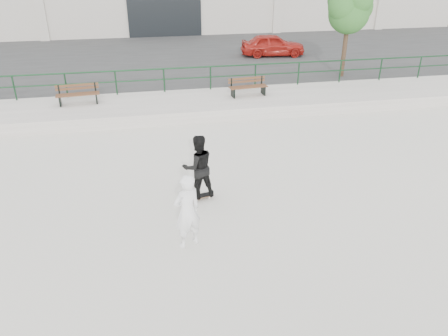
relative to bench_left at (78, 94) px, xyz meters
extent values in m
plane|color=white|center=(4.46, -9.88, -0.88)|extent=(120.00, 120.00, 0.00)
cube|color=#B6AEA6|center=(4.46, -0.38, -0.63)|extent=(30.00, 3.00, 0.50)
cube|color=#343434|center=(4.46, 8.12, -0.63)|extent=(60.00, 14.00, 0.50)
cylinder|color=#153C1F|center=(4.46, 0.92, 0.62)|extent=(28.00, 0.06, 0.06)
cylinder|color=#153C1F|center=(4.46, 0.92, 0.17)|extent=(28.00, 0.05, 0.05)
cylinder|color=#153C1F|center=(-2.54, 0.92, 0.12)|extent=(0.06, 0.06, 1.00)
cylinder|color=#153C1F|center=(-0.54, 0.92, 0.12)|extent=(0.06, 0.06, 1.00)
cylinder|color=#153C1F|center=(1.46, 0.92, 0.12)|extent=(0.06, 0.06, 1.00)
cylinder|color=#153C1F|center=(3.46, 0.92, 0.12)|extent=(0.06, 0.06, 1.00)
cylinder|color=#153C1F|center=(5.46, 0.92, 0.12)|extent=(0.06, 0.06, 1.00)
cylinder|color=#153C1F|center=(7.46, 0.92, 0.12)|extent=(0.06, 0.06, 1.00)
cylinder|color=#153C1F|center=(9.46, 0.92, 0.12)|extent=(0.06, 0.06, 1.00)
cylinder|color=#153C1F|center=(11.46, 0.92, 0.12)|extent=(0.06, 0.06, 1.00)
cylinder|color=#153C1F|center=(13.46, 0.92, 0.12)|extent=(0.06, 0.06, 1.00)
cylinder|color=#153C1F|center=(15.46, 0.92, 0.12)|extent=(0.06, 0.06, 1.00)
cube|color=black|center=(4.46, 14.07, 0.72)|extent=(5.00, 0.15, 3.20)
cube|color=brown|center=(0.02, -0.22, 0.02)|extent=(1.66, 0.25, 0.04)
cube|color=brown|center=(0.01, -0.06, 0.02)|extent=(1.66, 0.25, 0.04)
cube|color=brown|center=(-0.01, 0.11, 0.02)|extent=(1.66, 0.25, 0.04)
cube|color=brown|center=(-0.02, 0.18, 0.19)|extent=(1.65, 0.18, 0.09)
cube|color=brown|center=(-0.02, 0.18, 0.32)|extent=(1.65, 0.18, 0.09)
cube|color=black|center=(-0.68, -0.12, -0.18)|extent=(0.09, 0.46, 0.39)
cube|color=black|center=(-0.70, 0.12, 0.19)|extent=(0.06, 0.05, 0.39)
cube|color=black|center=(0.69, 0.00, -0.18)|extent=(0.09, 0.46, 0.39)
cube|color=black|center=(0.67, 0.24, 0.19)|extent=(0.06, 0.05, 0.39)
cube|color=brown|center=(6.87, -0.44, 0.01)|extent=(1.61, 0.26, 0.04)
cube|color=brown|center=(6.86, -0.28, 0.01)|extent=(1.61, 0.26, 0.04)
cube|color=brown|center=(6.84, -0.12, 0.01)|extent=(1.61, 0.26, 0.04)
cube|color=brown|center=(6.83, -0.05, 0.18)|extent=(1.60, 0.19, 0.09)
cube|color=brown|center=(6.83, -0.05, 0.30)|extent=(1.60, 0.19, 0.09)
cube|color=black|center=(6.19, -0.35, -0.19)|extent=(0.10, 0.45, 0.37)
cube|color=black|center=(6.17, -0.12, 0.18)|extent=(0.06, 0.05, 0.37)
cube|color=black|center=(7.52, -0.22, -0.19)|extent=(0.10, 0.45, 0.37)
cube|color=black|center=(7.50, 0.01, 0.18)|extent=(0.06, 0.05, 0.37)
cylinder|color=brown|center=(12.03, 1.94, 0.86)|extent=(0.21, 0.21, 2.48)
sphere|color=#2D6A27|center=(12.03, 1.94, 2.52)|extent=(1.86, 1.86, 1.86)
sphere|color=#2D6A27|center=(12.55, 2.25, 2.72)|extent=(1.45, 1.45, 1.45)
sphere|color=#2D6A27|center=(11.62, 1.73, 2.83)|extent=(1.34, 1.34, 1.34)
sphere|color=#2D6A27|center=(11.72, 2.35, 3.03)|extent=(1.14, 1.14, 1.14)
imported|color=#A91C14|center=(10.02, 6.82, 0.23)|extent=(3.72, 1.81, 1.22)
cube|color=black|center=(3.77, -7.40, -0.79)|extent=(0.80, 0.37, 0.02)
cube|color=brown|center=(3.77, -7.40, -0.81)|extent=(0.80, 0.37, 0.01)
cube|color=gray|center=(3.51, -7.46, -0.83)|extent=(0.09, 0.17, 0.03)
cube|color=gray|center=(4.02, -7.34, -0.83)|extent=(0.09, 0.17, 0.03)
cylinder|color=#F0DFC8|center=(3.54, -7.55, -0.85)|extent=(0.06, 0.04, 0.06)
cylinder|color=#F0DFC8|center=(3.49, -7.36, -0.85)|extent=(0.06, 0.04, 0.06)
cylinder|color=#F0DFC8|center=(4.04, -7.44, -0.85)|extent=(0.06, 0.04, 0.06)
cylinder|color=#F0DFC8|center=(4.00, -7.25, -0.85)|extent=(0.06, 0.04, 0.06)
imported|color=black|center=(3.77, -7.40, 0.09)|extent=(0.96, 0.81, 1.75)
imported|color=white|center=(3.25, -9.36, 0.01)|extent=(0.77, 0.66, 1.78)
camera|label=1|loc=(2.52, -17.46, 5.18)|focal=35.00mm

